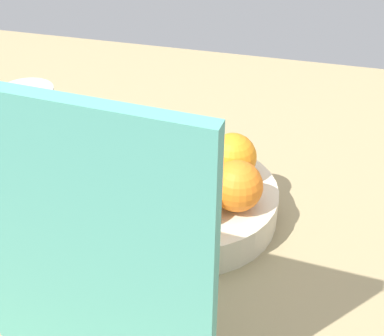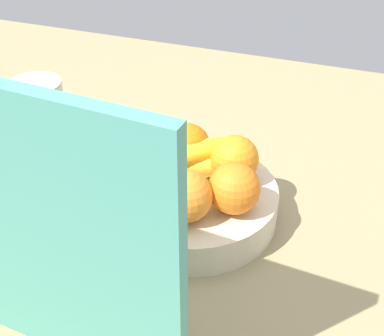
# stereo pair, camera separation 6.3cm
# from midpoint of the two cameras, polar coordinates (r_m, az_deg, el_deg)

# --- Properties ---
(ground_plane) EXTENTS (1.80, 1.40, 0.03)m
(ground_plane) POSITION_cam_midpoint_polar(r_m,az_deg,el_deg) (0.87, 0.46, -6.57)
(ground_plane) COLOR #98865E
(fruit_bowl) EXTENTS (0.27, 0.27, 0.06)m
(fruit_bowl) POSITION_cam_midpoint_polar(r_m,az_deg,el_deg) (0.85, 2.13, -3.81)
(fruit_bowl) COLOR beige
(fruit_bowl) RESTS_ON ground_plane
(orange_front_left) EXTENTS (0.08, 0.08, 0.08)m
(orange_front_left) POSITION_cam_midpoint_polar(r_m,az_deg,el_deg) (0.75, 1.75, -3.14)
(orange_front_left) COLOR orange
(orange_front_left) RESTS_ON fruit_bowl
(orange_front_right) EXTENTS (0.08, 0.08, 0.08)m
(orange_front_right) POSITION_cam_midpoint_polar(r_m,az_deg,el_deg) (0.77, 6.93, -2.29)
(orange_front_right) COLOR orange
(orange_front_right) RESTS_ON fruit_bowl
(orange_center) EXTENTS (0.08, 0.08, 0.08)m
(orange_center) POSITION_cam_midpoint_polar(r_m,az_deg,el_deg) (0.84, 6.78, 0.90)
(orange_center) COLOR orange
(orange_center) RESTS_ON fruit_bowl
(orange_back_left) EXTENTS (0.08, 0.08, 0.08)m
(orange_back_left) POSITION_cam_midpoint_polar(r_m,az_deg,el_deg) (0.86, 1.55, 2.28)
(orange_back_left) COLOR orange
(orange_back_left) RESTS_ON fruit_bowl
(orange_back_right) EXTENTS (0.08, 0.08, 0.08)m
(orange_back_right) POSITION_cam_midpoint_polar(r_m,az_deg,el_deg) (0.83, -1.97, 0.92)
(orange_back_right) COLOR orange
(orange_back_right) RESTS_ON fruit_bowl
(orange_top_stack) EXTENTS (0.08, 0.08, 0.08)m
(orange_top_stack) POSITION_cam_midpoint_polar(r_m,az_deg,el_deg) (0.78, -2.17, -1.63)
(orange_top_stack) COLOR orange
(orange_top_stack) RESTS_ON fruit_bowl
(banana_bunch) EXTENTS (0.17, 0.15, 0.06)m
(banana_bunch) POSITION_cam_midpoint_polar(r_m,az_deg,el_deg) (0.84, 2.01, 0.75)
(banana_bunch) COLOR yellow
(banana_bunch) RESTS_ON fruit_bowl
(cutting_board) EXTENTS (0.28, 0.04, 0.36)m
(cutting_board) POSITION_cam_midpoint_polar(r_m,az_deg,el_deg) (0.56, -10.75, -8.45)
(cutting_board) COLOR teal
(cutting_board) RESTS_ON ground_plane
(thermos_tumbler) EXTENTS (0.08, 0.08, 0.20)m
(thermos_tumbler) POSITION_cam_midpoint_polar(r_m,az_deg,el_deg) (0.91, -13.86, 3.31)
(thermos_tumbler) COLOR #AFBEC1
(thermos_tumbler) RESTS_ON ground_plane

